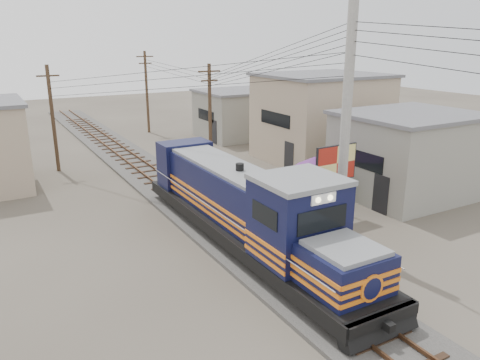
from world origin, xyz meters
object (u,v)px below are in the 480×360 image
vendor (330,184)px  billboard (336,165)px  locomotive (247,209)px  market_umbrella (314,162)px

vendor → billboard: bearing=26.7°
locomotive → market_umbrella: locomotive is taller
locomotive → billboard: size_ratio=4.19×
market_umbrella → vendor: 1.86m
locomotive → vendor: locomotive is taller
market_umbrella → locomotive: bearing=-152.5°
billboard → vendor: size_ratio=2.26×
billboard → market_umbrella: (0.70, 2.50, -0.53)m
locomotive → billboard: (5.34, 0.65, 1.07)m
market_umbrella → billboard: bearing=-105.6°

